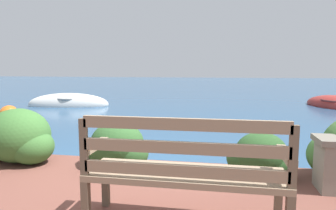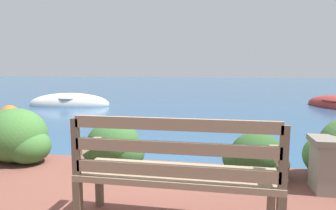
% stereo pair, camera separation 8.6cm
% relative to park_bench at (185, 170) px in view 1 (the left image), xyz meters
% --- Properties ---
extents(ground_plane, '(80.00, 80.00, 0.00)m').
position_rel_park_bench_xyz_m(ground_plane, '(-0.83, 1.69, -0.71)').
color(ground_plane, navy).
extents(park_bench, '(1.61, 0.48, 0.93)m').
position_rel_park_bench_xyz_m(park_bench, '(0.00, 0.00, 0.00)').
color(park_bench, brown).
rests_on(park_bench, patio_terrace).
extents(hedge_clump_left, '(1.09, 0.78, 0.74)m').
position_rel_park_bench_xyz_m(hedge_clump_left, '(-2.44, 1.30, -0.17)').
color(hedge_clump_left, '#38662D').
rests_on(hedge_clump_left, patio_terrace).
extents(hedge_clump_centre, '(0.88, 0.63, 0.60)m').
position_rel_park_bench_xyz_m(hedge_clump_centre, '(-1.05, 1.35, -0.23)').
color(hedge_clump_centre, '#2D5628').
rests_on(hedge_clump_centre, patio_terrace).
extents(hedge_clump_right, '(0.78, 0.56, 0.53)m').
position_rel_park_bench_xyz_m(hedge_clump_right, '(0.75, 1.33, -0.26)').
color(hedge_clump_right, '#284C23').
rests_on(hedge_clump_right, patio_terrace).
extents(rowboat_nearest, '(3.25, 1.46, 0.89)m').
position_rel_park_bench_xyz_m(rowboat_nearest, '(-5.56, 8.49, -0.63)').
color(rowboat_nearest, silver).
rests_on(rowboat_nearest, ground_plane).
extents(mooring_buoy, '(0.60, 0.60, 0.55)m').
position_rel_park_bench_xyz_m(mooring_buoy, '(-6.00, 5.69, -0.61)').
color(mooring_buoy, orange).
rests_on(mooring_buoy, ground_plane).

